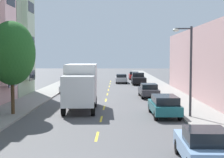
% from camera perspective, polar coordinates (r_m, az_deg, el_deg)
% --- Properties ---
extents(ground_plane, '(160.00, 160.00, 0.00)m').
position_cam_1_polar(ground_plane, '(40.85, -0.68, -2.14)').
color(ground_plane, '#4C4C4F').
extents(sidewalk_left, '(3.20, 120.00, 0.14)m').
position_cam_1_polar(sidewalk_left, '(39.68, -11.06, -2.28)').
color(sidewalk_left, gray).
rests_on(sidewalk_left, ground_plane).
extents(sidewalk_right, '(3.20, 120.00, 0.14)m').
position_cam_1_polar(sidewalk_right, '(39.31, 9.66, -2.33)').
color(sidewalk_right, gray).
rests_on(sidewalk_right, ground_plane).
extents(lane_centerline_dashes, '(0.14, 47.20, 0.01)m').
position_cam_1_polar(lane_centerline_dashes, '(35.38, -0.90, -3.06)').
color(lane_centerline_dashes, yellow).
rests_on(lane_centerline_dashes, ground_plane).
extents(street_tree_second, '(3.31, 3.31, 6.62)m').
position_cam_1_polar(street_tree_second, '(24.96, -16.60, 4.21)').
color(street_tree_second, '#47331E').
rests_on(street_tree_second, sidewalk_left).
extents(street_lamp, '(1.35, 0.28, 6.14)m').
position_cam_1_polar(street_lamp, '(23.47, 12.84, 2.50)').
color(street_lamp, '#38383D').
rests_on(street_lamp, sidewalk_right).
extents(delivery_box_truck, '(2.63, 7.13, 3.62)m').
position_cam_1_polar(delivery_box_truck, '(26.99, -5.28, -0.95)').
color(delivery_box_truck, white).
rests_on(delivery_box_truck, ground_plane).
extents(parked_pickup_orange, '(2.14, 5.35, 1.73)m').
position_cam_1_polar(parked_pickup_orange, '(57.51, -4.69, 0.40)').
color(parked_pickup_orange, orange).
rests_on(parked_pickup_orange, ground_plane).
extents(parked_wagon_teal, '(1.89, 4.73, 1.50)m').
position_cam_1_polar(parked_wagon_teal, '(24.20, 8.86, -4.38)').
color(parked_wagon_teal, '#195B60').
rests_on(parked_wagon_teal, ground_plane).
extents(parked_pickup_champagne, '(2.12, 5.35, 1.73)m').
position_cam_1_polar(parked_pickup_champagne, '(45.87, -5.77, -0.47)').
color(parked_pickup_champagne, tan).
rests_on(parked_pickup_champagne, ground_plane).
extents(parked_sedan_red, '(1.81, 4.50, 1.43)m').
position_cam_1_polar(parked_sedan_red, '(62.86, 3.72, 0.62)').
color(parked_sedan_red, '#AD1E1E').
rests_on(parked_sedan_red, ground_plane).
extents(parked_sedan_charcoal, '(1.91, 4.54, 1.43)m').
position_cam_1_polar(parked_sedan_charcoal, '(35.24, 6.21, -1.89)').
color(parked_sedan_charcoal, '#333338').
rests_on(parked_sedan_charcoal, ground_plane).
extents(parked_pickup_black, '(2.00, 5.30, 1.73)m').
position_cam_1_polar(parked_pickup_black, '(51.63, 4.50, 0.01)').
color(parked_pickup_black, black).
rests_on(parked_pickup_black, ground_plane).
extents(parked_hatchback_sky, '(1.83, 4.04, 1.50)m').
position_cam_1_polar(parked_hatchback_sky, '(13.86, 15.24, -10.86)').
color(parked_hatchback_sky, '#7A9EC6').
rests_on(parked_hatchback_sky, ground_plane).
extents(parked_wagon_forest, '(1.90, 4.73, 1.50)m').
position_cam_1_polar(parked_wagon_forest, '(51.64, -5.29, -0.02)').
color(parked_wagon_forest, '#194C28').
rests_on(parked_wagon_forest, ground_plane).
extents(parked_sedan_white, '(1.93, 4.55, 1.43)m').
position_cam_1_polar(parked_sedan_white, '(39.85, -7.09, -1.24)').
color(parked_sedan_white, silver).
rests_on(parked_sedan_white, ground_plane).
extents(moving_silver_sedan, '(1.80, 4.50, 1.43)m').
position_cam_1_polar(moving_silver_sedan, '(54.10, 1.59, 0.11)').
color(moving_silver_sedan, '#B2B5BA').
rests_on(moving_silver_sedan, ground_plane).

